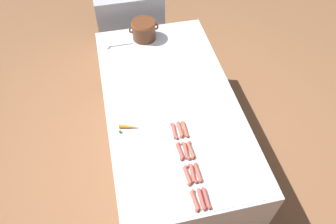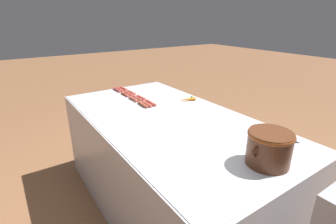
{
  "view_description": "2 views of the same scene",
  "coord_description": "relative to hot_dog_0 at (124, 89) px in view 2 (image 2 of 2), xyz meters",
  "views": [
    {
      "loc": [
        -0.4,
        -1.72,
        2.8
      ],
      "look_at": [
        -0.05,
        -0.15,
        0.85
      ],
      "focal_mm": 34.39,
      "sensor_mm": 36.0,
      "label": 1
    },
    {
      "loc": [
        1.0,
        1.48,
        1.56
      ],
      "look_at": [
        0.01,
        0.01,
        0.88
      ],
      "focal_mm": 26.66,
      "sensor_mm": 36.0,
      "label": 2
    }
  ],
  "objects": [
    {
      "name": "ground_plane",
      "position": [
        0.04,
        0.91,
        -0.84
      ],
      "size": [
        20.0,
        20.0,
        0.0
      ],
      "primitive_type": "plane",
      "color": "brown"
    },
    {
      "name": "griddle_counter",
      "position": [
        0.04,
        0.91,
        -0.43
      ],
      "size": [
        1.07,
        2.04,
        0.83
      ],
      "color": "#BCBCC1",
      "rests_on": "ground_plane"
    },
    {
      "name": "hot_dog_0",
      "position": [
        0.0,
        0.0,
        0.0
      ],
      "size": [
        0.04,
        0.16,
        0.03
      ],
      "color": "#B54C3B",
      "rests_on": "griddle_counter"
    },
    {
      "name": "hot_dog_1",
      "position": [
        -0.0,
        0.19,
        0.0
      ],
      "size": [
        0.04,
        0.16,
        0.03
      ],
      "color": "#B44C3E",
      "rests_on": "griddle_counter"
    },
    {
      "name": "hot_dog_2",
      "position": [
        -0.0,
        0.38,
        0.0
      ],
      "size": [
        0.04,
        0.16,
        0.03
      ],
      "color": "#B74940",
      "rests_on": "griddle_counter"
    },
    {
      "name": "hot_dog_3",
      "position": [
        -0.0,
        0.57,
        0.0
      ],
      "size": [
        0.04,
        0.16,
        0.03
      ],
      "color": "#B9483F",
      "rests_on": "griddle_counter"
    },
    {
      "name": "hot_dog_4",
      "position": [
        0.04,
        -0.0,
        0.0
      ],
      "size": [
        0.03,
        0.16,
        0.03
      ],
      "color": "#B9463E",
      "rests_on": "griddle_counter"
    },
    {
      "name": "hot_dog_5",
      "position": [
        0.04,
        0.19,
        0.0
      ],
      "size": [
        0.04,
        0.16,
        0.03
      ],
      "color": "#B14D41",
      "rests_on": "griddle_counter"
    },
    {
      "name": "hot_dog_6",
      "position": [
        0.04,
        0.38,
        0.0
      ],
      "size": [
        0.04,
        0.16,
        0.03
      ],
      "color": "#AB4D40",
      "rests_on": "griddle_counter"
    },
    {
      "name": "hot_dog_7",
      "position": [
        0.04,
        0.57,
        0.0
      ],
      "size": [
        0.03,
        0.16,
        0.03
      ],
      "color": "#B95140",
      "rests_on": "griddle_counter"
    },
    {
      "name": "hot_dog_8",
      "position": [
        0.08,
        -0.0,
        0.0
      ],
      "size": [
        0.03,
        0.16,
        0.03
      ],
      "color": "#AF453F",
      "rests_on": "griddle_counter"
    },
    {
      "name": "hot_dog_9",
      "position": [
        0.08,
        0.19,
        0.0
      ],
      "size": [
        0.03,
        0.16,
        0.03
      ],
      "color": "#B64C3A",
      "rests_on": "griddle_counter"
    },
    {
      "name": "hot_dog_10",
      "position": [
        0.08,
        0.38,
        0.0
      ],
      "size": [
        0.04,
        0.16,
        0.03
      ],
      "color": "#AD4F3E",
      "rests_on": "griddle_counter"
    },
    {
      "name": "hot_dog_11",
      "position": [
        0.08,
        0.57,
        0.0
      ],
      "size": [
        0.03,
        0.16,
        0.03
      ],
      "color": "#AB5038",
      "rests_on": "griddle_counter"
    },
    {
      "name": "bean_pot",
      "position": [
        -0.03,
        1.74,
        0.09
      ],
      "size": [
        0.29,
        0.23,
        0.18
      ],
      "color": "#562D19",
      "rests_on": "griddle_counter"
    },
    {
      "name": "serving_spoon",
      "position": [
        -0.35,
        1.68,
        -0.01
      ],
      "size": [
        0.27,
        0.07,
        0.02
      ],
      "color": "#B7B7BC",
      "rests_on": "griddle_counter"
    },
    {
      "name": "carrot",
      "position": [
        -0.32,
        0.67,
        0.0
      ],
      "size": [
        0.18,
        0.08,
        0.03
      ],
      "color": "orange",
      "rests_on": "griddle_counter"
    }
  ]
}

